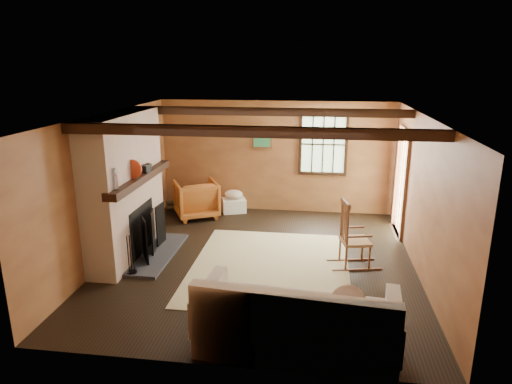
% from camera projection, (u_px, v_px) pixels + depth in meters
% --- Properties ---
extents(ground, '(5.50, 5.50, 0.00)m').
position_uv_depth(ground, '(259.00, 261.00, 7.57)').
color(ground, black).
rests_on(ground, ground).
extents(room_envelope, '(5.02, 5.52, 2.44)m').
position_uv_depth(room_envelope, '(275.00, 162.00, 7.33)').
color(room_envelope, '#A4653A').
rests_on(room_envelope, ground).
extents(fireplace, '(1.02, 2.30, 2.40)m').
position_uv_depth(fireplace, '(127.00, 192.00, 7.55)').
color(fireplace, '#99583B').
rests_on(fireplace, ground).
extents(rug, '(2.50, 3.00, 0.01)m').
position_uv_depth(rug, '(270.00, 267.00, 7.35)').
color(rug, '#C9BA86').
rests_on(rug, ground).
extents(rocking_chair, '(0.87, 0.57, 1.11)m').
position_uv_depth(rocking_chair, '(353.00, 239.00, 7.27)').
color(rocking_chair, tan).
rests_on(rocking_chair, ground).
extents(sofa, '(2.34, 1.22, 0.91)m').
position_uv_depth(sofa, '(297.00, 325.00, 5.14)').
color(sofa, beige).
rests_on(sofa, ground).
extents(firewood_pile, '(0.64, 0.12, 0.23)m').
position_uv_depth(firewood_pile, '(181.00, 205.00, 10.12)').
color(firewood_pile, brown).
rests_on(firewood_pile, ground).
extents(laundry_basket, '(0.60, 0.52, 0.30)m').
position_uv_depth(laundry_basket, '(234.00, 205.00, 10.00)').
color(laundry_basket, white).
rests_on(laundry_basket, ground).
extents(basket_pillow, '(0.48, 0.43, 0.20)m').
position_uv_depth(basket_pillow, '(234.00, 194.00, 9.93)').
color(basket_pillow, beige).
rests_on(basket_pillow, laundry_basket).
extents(armchair, '(1.14, 1.16, 0.79)m').
position_uv_depth(armchair, '(196.00, 199.00, 9.63)').
color(armchair, '#BF6026').
rests_on(armchair, ground).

